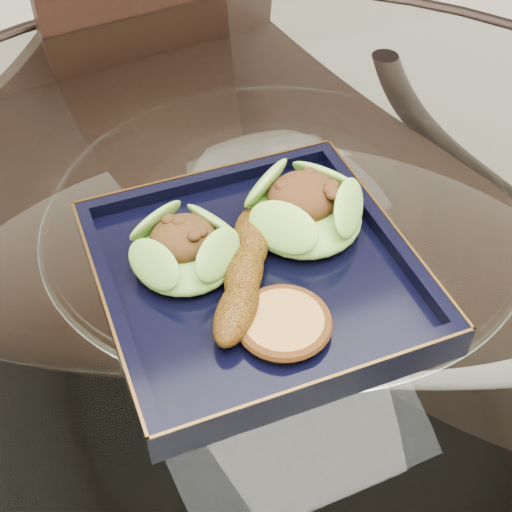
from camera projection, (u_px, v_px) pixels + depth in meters
name	position (u px, v px, depth m)	size (l,w,h in m)	color
dining_table	(276.00, 356.00, 0.79)	(1.13, 1.13, 0.77)	white
dining_chair	(203.00, 193.00, 1.16)	(0.41, 0.41, 0.87)	black
navy_plate	(256.00, 279.00, 0.64)	(0.27, 0.27, 0.02)	black
lettuce_wrap_left	(185.00, 251.00, 0.62)	(0.09, 0.09, 0.03)	#5B962B
lettuce_wrap_right	(304.00, 211.00, 0.66)	(0.11, 0.11, 0.04)	#64AE32
roasted_plantain	(244.00, 273.00, 0.61)	(0.15, 0.03, 0.03)	#6A410B
crumb_patty	(284.00, 324.00, 0.58)	(0.07, 0.07, 0.01)	#C98943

